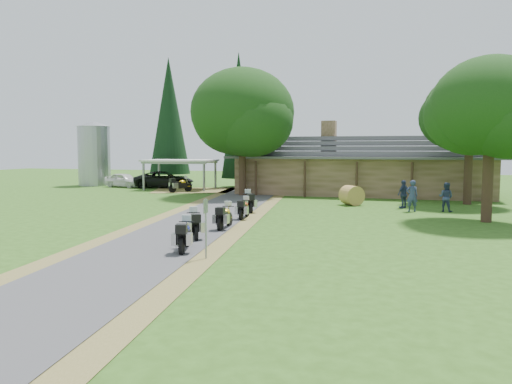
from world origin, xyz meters
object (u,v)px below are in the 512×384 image
(lodge, at_px, (362,165))
(silo, at_px, (94,154))
(motorcycle_row_c, at_px, (225,216))
(motorcycle_row_e, at_px, (249,201))
(car_white_sedan, at_px, (124,178))
(motorcycle_row_b, at_px, (195,223))
(hay_bale, at_px, (352,195))
(carport, at_px, (180,174))
(car_dark_suv, at_px, (164,175))
(motorcycle_carport_a, at_px, (180,184))
(motorcycle_row_d, at_px, (244,208))
(motorcycle_row_a, at_px, (185,234))

(lodge, distance_m, silo, 27.29)
(motorcycle_row_c, relative_size, motorcycle_row_e, 0.96)
(car_white_sedan, bearing_deg, motorcycle_row_b, -130.73)
(motorcycle_row_e, bearing_deg, car_white_sedan, 24.25)
(motorcycle_row_b, bearing_deg, hay_bale, -48.04)
(carport, xyz_separation_m, motorcycle_row_b, (11.70, -23.11, -0.75))
(car_dark_suv, relative_size, motorcycle_carport_a, 3.06)
(silo, relative_size, motorcycle_row_c, 3.59)
(motorcycle_row_b, bearing_deg, motorcycle_row_c, -36.68)
(motorcycle_row_b, distance_m, motorcycle_row_d, 6.23)
(silo, height_order, motorcycle_row_a, silo)
(motorcycle_row_c, bearing_deg, motorcycle_row_a, -179.28)
(car_white_sedan, height_order, motorcycle_carport_a, car_white_sedan)
(car_white_sedan, bearing_deg, car_dark_suv, -65.73)
(lodge, xyz_separation_m, motorcycle_row_c, (-4.55, -20.86, -1.82))
(car_white_sedan, distance_m, motorcycle_carport_a, 8.38)
(silo, bearing_deg, hay_bale, -21.11)
(lodge, xyz_separation_m, motorcycle_row_a, (-4.18, -26.12, -1.82))
(motorcycle_row_a, bearing_deg, car_white_sedan, 19.14)
(car_dark_suv, bearing_deg, motorcycle_row_b, -171.40)
(motorcycle_row_c, xyz_separation_m, hay_bale, (4.67, 11.77, 0.04))
(motorcycle_row_b, height_order, motorcycle_row_d, motorcycle_row_b)
(carport, relative_size, motorcycle_row_e, 3.36)
(hay_bale, bearing_deg, motorcycle_carport_a, 159.46)
(hay_bale, bearing_deg, motorcycle_row_c, -111.65)
(lodge, xyz_separation_m, motorcycle_row_e, (-5.39, -14.50, -1.80))
(motorcycle_row_a, height_order, motorcycle_row_d, motorcycle_row_a)
(motorcycle_row_a, relative_size, motorcycle_row_d, 1.07)
(motorcycle_row_c, height_order, motorcycle_row_d, motorcycle_row_c)
(carport, height_order, car_dark_suv, carport)
(car_dark_suv, relative_size, motorcycle_row_c, 3.40)
(lodge, bearing_deg, car_white_sedan, 179.87)
(lodge, relative_size, car_white_sedan, 4.01)
(lodge, relative_size, motorcycle_carport_a, 10.53)
(lodge, distance_m, car_white_sedan, 22.96)
(car_dark_suv, height_order, motorcycle_row_c, car_dark_suv)
(motorcycle_row_d, bearing_deg, motorcycle_row_c, 178.60)
(car_white_sedan, bearing_deg, motorcycle_carport_a, -101.89)
(silo, distance_m, carport, 10.96)
(silo, bearing_deg, motorcycle_row_e, -36.15)
(hay_bale, bearing_deg, motorcycle_row_e, -135.61)
(lodge, distance_m, motorcycle_row_e, 15.57)
(motorcycle_row_e, bearing_deg, carport, 12.57)
(lodge, bearing_deg, car_dark_suv, 177.29)
(car_dark_suv, relative_size, motorcycle_row_b, 3.36)
(lodge, height_order, motorcycle_row_c, lodge)
(silo, height_order, motorcycle_row_e, silo)
(car_dark_suv, xyz_separation_m, motorcycle_row_d, (14.26, -18.23, -0.60))
(car_white_sedan, height_order, motorcycle_row_b, car_white_sedan)
(car_white_sedan, relative_size, hay_bale, 4.04)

